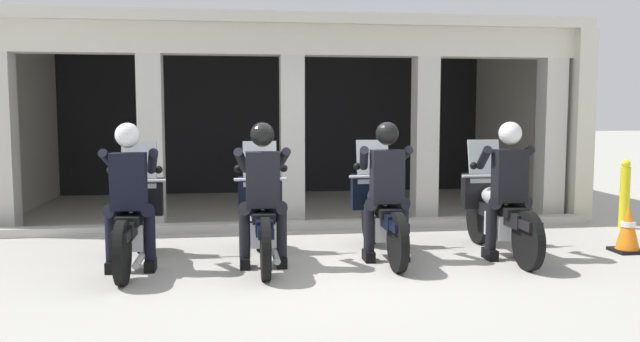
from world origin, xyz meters
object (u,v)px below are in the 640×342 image
object	(u,v)px
police_officer_far_right	(508,178)
motorcycle_far_left	(135,220)
motorcycle_center_left	(262,218)
police_officer_center_left	(263,182)
motorcycle_center_right	(380,213)
motorcycle_far_right	(497,212)
police_officer_far_left	(129,184)
traffic_cone_flank	(628,229)
police_officer_center_right	(386,179)
bollard_kerbside	(625,194)

from	to	relation	value
police_officer_far_right	motorcycle_far_left	bearing A→B (deg)	180.00
motorcycle_center_left	police_officer_center_left	size ratio (longest dim) A/B	1.29
motorcycle_center_right	motorcycle_far_right	size ratio (longest dim) A/B	1.00
motorcycle_center_left	motorcycle_far_right	bearing A→B (deg)	0.07
police_officer_far_right	police_officer_far_left	bearing A→B (deg)	-176.15
police_officer_far_left	traffic_cone_flank	distance (m)	5.85
police_officer_far_left	traffic_cone_flank	bearing A→B (deg)	2.14
motorcycle_far_right	police_officer_center_left	bearing A→B (deg)	-170.07
police_officer_center_left	police_officer_far_right	size ratio (longest dim) A/B	1.00
police_officer_far_left	police_officer_center_right	bearing A→B (deg)	3.13
police_officer_center_left	bollard_kerbside	size ratio (longest dim) A/B	1.58
police_officer_far_left	traffic_cone_flank	xyz separation A→B (m)	(5.81, 0.15, -0.65)
police_officer_far_right	motorcycle_center_right	bearing A→B (deg)	168.10
motorcycle_center_right	police_officer_center_right	xyz separation A→B (m)	(-0.00, -0.28, 0.44)
motorcycle_center_right	police_officer_far_right	distance (m)	1.52
motorcycle_far_left	bollard_kerbside	xyz separation A→B (m)	(6.70, 1.30, -0.00)
police_officer_far_left	motorcycle_center_right	distance (m)	2.87
motorcycle_far_left	motorcycle_center_right	world-z (taller)	same
motorcycle_far_right	bollard_kerbside	size ratio (longest dim) A/B	2.03
motorcycle_center_left	motorcycle_center_right	distance (m)	1.41
police_officer_center_left	police_officer_far_right	distance (m)	2.81
police_officer_center_left	traffic_cone_flank	distance (m)	4.46
traffic_cone_flank	bollard_kerbside	xyz separation A→B (m)	(0.89, 1.44, 0.21)
bollard_kerbside	police_officer_far_left	bearing A→B (deg)	-166.66
motorcycle_center_right	bollard_kerbside	bearing A→B (deg)	12.17
traffic_cone_flank	motorcycle_far_left	bearing A→B (deg)	178.68
motorcycle_far_right	police_officer_far_right	distance (m)	0.52
bollard_kerbside	police_officer_center_right	bearing A→B (deg)	-159.34
motorcycle_center_right	police_officer_far_right	xyz separation A→B (m)	(1.40, -0.39, 0.44)
police_officer_center_right	bollard_kerbside	bearing A→B (deg)	15.90
motorcycle_far_right	bollard_kerbside	xyz separation A→B (m)	(2.48, 1.29, -0.00)
motorcycle_far_left	police_officer_center_right	size ratio (longest dim) A/B	1.29
motorcycle_far_left	bollard_kerbside	world-z (taller)	motorcycle_far_left
police_officer_center_left	police_officer_center_right	xyz separation A→B (m)	(1.40, 0.13, 0.00)
motorcycle_center_left	motorcycle_center_right	size ratio (longest dim) A/B	1.00
police_officer_far_right	bollard_kerbside	xyz separation A→B (m)	(2.49, 1.57, -0.44)
bollard_kerbside	motorcycle_center_right	bearing A→B (deg)	-163.07
police_officer_far_left	police_officer_center_left	bearing A→B (deg)	0.21
motorcycle_center_left	motorcycle_far_right	size ratio (longest dim) A/B	1.00
motorcycle_center_left	police_officer_center_right	world-z (taller)	police_officer_center_right
police_officer_far_left	police_officer_far_right	size ratio (longest dim) A/B	1.00
police_officer_center_left	police_officer_far_left	bearing A→B (deg)	179.10
traffic_cone_flank	bollard_kerbside	world-z (taller)	bollard_kerbside
motorcycle_far_left	traffic_cone_flank	world-z (taller)	motorcycle_far_left
motorcycle_far_left	motorcycle_center_left	xyz separation A→B (m)	(1.40, -0.01, 0.00)
motorcycle_center_left	police_officer_far_right	xyz separation A→B (m)	(2.81, -0.26, 0.44)
motorcycle_far_left	motorcycle_center_right	xyz separation A→B (m)	(2.81, 0.12, 0.00)
police_officer_far_left	motorcycle_far_right	size ratio (longest dim) A/B	0.78
police_officer_far_right	bollard_kerbside	bearing A→B (deg)	36.02
police_officer_far_left	police_officer_far_right	distance (m)	4.21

